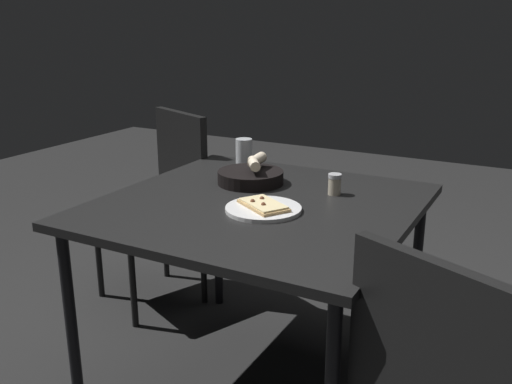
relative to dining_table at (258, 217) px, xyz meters
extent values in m
plane|color=black|center=(0.00, 0.00, -0.68)|extent=(8.00, 8.00, 0.00)
cube|color=black|center=(0.00, 0.00, 0.04)|extent=(1.07, 1.07, 0.03)
cylinder|color=black|center=(-0.47, -0.47, -0.33)|extent=(0.04, 0.04, 0.71)
cylinder|color=black|center=(-0.47, 0.47, -0.33)|extent=(0.04, 0.04, 0.71)
cylinder|color=black|center=(0.47, 0.47, -0.33)|extent=(0.04, 0.04, 0.71)
cylinder|color=white|center=(0.06, -0.08, 0.07)|extent=(0.26, 0.26, 0.01)
cube|color=tan|center=(0.06, -0.08, 0.08)|extent=(0.21, 0.19, 0.01)
cube|color=beige|center=(0.06, -0.08, 0.09)|extent=(0.20, 0.17, 0.01)
sphere|color=brown|center=(0.04, -0.05, 0.09)|extent=(0.02, 0.02, 0.02)
sphere|color=brown|center=(0.03, -0.09, 0.09)|extent=(0.02, 0.02, 0.02)
sphere|color=brown|center=(0.07, -0.10, 0.09)|extent=(0.02, 0.02, 0.02)
cylinder|color=black|center=(-0.14, 0.19, 0.08)|extent=(0.26, 0.26, 0.05)
cylinder|color=beige|center=(-0.11, 0.16, 0.15)|extent=(0.09, 0.11, 0.04)
cylinder|color=beige|center=(-0.13, 0.23, 0.15)|extent=(0.06, 0.11, 0.04)
cylinder|color=#B11614|center=(-0.08, 0.17, 0.08)|extent=(0.06, 0.06, 0.03)
cylinder|color=silver|center=(-0.27, 0.37, 0.12)|extent=(0.07, 0.07, 0.13)
cylinder|color=#C4801A|center=(-0.27, 0.37, 0.11)|extent=(0.06, 0.06, 0.10)
cylinder|color=#BFB299|center=(0.21, 0.21, 0.09)|extent=(0.05, 0.05, 0.06)
cylinder|color=maroon|center=(0.21, 0.21, 0.08)|extent=(0.04, 0.04, 0.03)
cylinder|color=#B7B7BC|center=(0.21, 0.21, 0.13)|extent=(0.05, 0.05, 0.01)
cube|color=black|center=(0.71, -0.53, -0.03)|extent=(0.40, 0.20, 0.44)
cube|color=black|center=(-0.79, 0.34, -0.25)|extent=(0.58, 0.58, 0.04)
cube|color=black|center=(-0.71, 0.53, 0.01)|extent=(0.40, 0.20, 0.48)
cylinder|color=black|center=(-1.04, 0.25, -0.47)|extent=(0.03, 0.03, 0.42)
cylinder|color=black|center=(-0.69, 0.09, -0.47)|extent=(0.03, 0.03, 0.42)
cylinder|color=black|center=(-0.89, 0.59, -0.47)|extent=(0.03, 0.03, 0.42)
cylinder|color=black|center=(-0.54, 0.44, -0.47)|extent=(0.03, 0.03, 0.42)
camera|label=1|loc=(0.90, -1.69, 0.68)|focal=39.78mm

